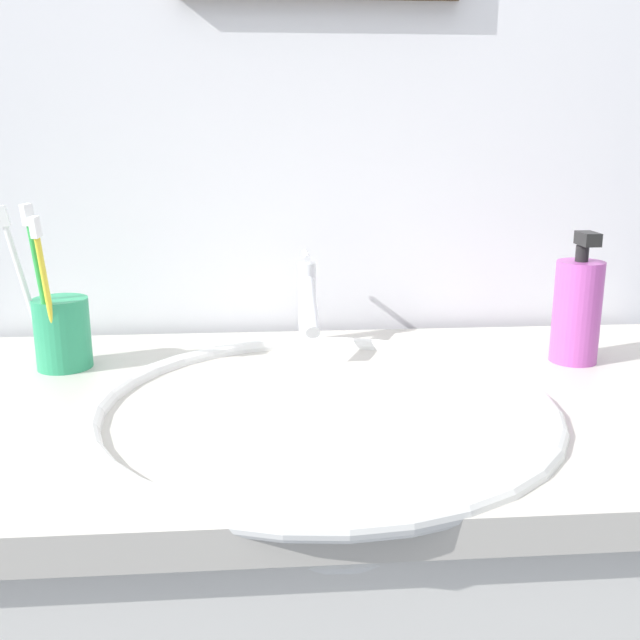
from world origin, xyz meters
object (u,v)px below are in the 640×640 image
Objects in this scene: toothbrush_white at (22,278)px; toothbrush_green at (40,279)px; toothbrush_cup at (63,333)px; toothbrush_yellow at (46,285)px; soap_dispenser at (577,310)px; faucet at (308,302)px.

toothbrush_green is at bearing -37.59° from toothbrush_white.
toothbrush_cup is at bearing 68.32° from toothbrush_green.
toothbrush_green is (0.03, -0.02, 0.00)m from toothbrush_white.
toothbrush_yellow is (0.01, -0.01, -0.01)m from toothbrush_green.
soap_dispenser is at bearing -2.22° from toothbrush_cup.
soap_dispenser is (0.68, -0.02, -0.05)m from toothbrush_white.
toothbrush_cup is (-0.31, -0.07, -0.02)m from faucet.
faucet is 0.34m from toothbrush_green.
toothbrush_white is at bearing -167.10° from toothbrush_cup.
toothbrush_white reaches higher than toothbrush_yellow.
toothbrush_white is at bearing 178.65° from soap_dispenser.
toothbrush_cup is at bearing -167.30° from faucet.
soap_dispenser is at bearing -1.35° from toothbrush_white.
toothbrush_green is 0.66m from soap_dispenser.
faucet is 0.79× the size of toothbrush_green.
toothbrush_yellow reaches higher than soap_dispenser.
toothbrush_green is at bearing 141.95° from toothbrush_yellow.
toothbrush_cup is 0.08m from toothbrush_yellow.
toothbrush_yellow is (-0.00, -0.04, 0.07)m from toothbrush_cup.
toothbrush_yellow is (0.04, -0.03, -0.00)m from toothbrush_white.
toothbrush_white reaches higher than toothbrush_cup.
toothbrush_yellow reaches higher than faucet.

